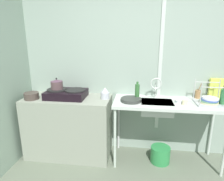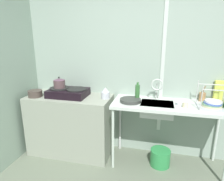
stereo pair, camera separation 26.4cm
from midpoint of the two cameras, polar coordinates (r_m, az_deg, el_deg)
The scene contains 19 objects.
wall_back at distance 2.87m, azimuth 9.41°, elevation 5.80°, with size 4.57×0.10×2.49m, color #92A597.
wall_metal_strip at distance 2.80m, azimuth 11.33°, elevation 8.05°, with size 0.05×0.01×1.99m, color silver.
counter_concrete at distance 3.01m, azimuth -14.92°, elevation -10.12°, with size 1.21×0.56×0.89m, color gray.
counter_sink at distance 2.67m, azimuth 13.33°, elevation -4.73°, with size 1.44×0.56×0.89m.
stove at distance 2.84m, azimuth -15.80°, elevation -0.91°, with size 0.55×0.38×0.12m.
pot_on_left_burner at distance 2.86m, azimuth -18.40°, elevation 1.72°, with size 0.17×0.17×0.16m.
pot_beside_stove at distance 2.95m, azimuth -24.87°, elevation -1.48°, with size 0.20×0.20×0.09m.
percolator at distance 2.70m, azimuth -4.86°, elevation -0.81°, with size 0.12×0.12×0.16m.
sink_basin at distance 2.65m, azimuth 10.16°, elevation -4.93°, with size 0.41×0.30×0.16m, color silver.
faucet at distance 2.68m, azimuth 10.00°, elevation 1.63°, with size 0.16×0.09×0.30m.
frying_pan at distance 2.59m, azimuth 2.67°, elevation -2.78°, with size 0.28×0.28×0.04m, color #343633.
dish_rack at distance 2.71m, azimuth 24.07°, elevation -2.76°, with size 0.33×0.30×0.30m.
cup_by_rack at distance 2.57m, azimuth 17.74°, elevation -3.39°, with size 0.07×0.07×0.06m, color beige.
small_bowl_on_drainboard at distance 2.64m, azimuth 16.34°, elevation -3.14°, with size 0.11×0.11×0.04m, color white.
bottle_by_sink at distance 2.65m, azimuth 4.55°, elevation -0.39°, with size 0.06×0.06×0.25m.
bottle_by_rack at distance 2.74m, azimuth 27.48°, elevation -1.65°, with size 0.08×0.08×0.25m.
cereal_box at distance 2.97m, azimuth 25.81°, elevation 0.50°, with size 0.17×0.05×0.28m, color #CFD850.
utensil_jar at distance 2.92m, azimuth 21.53°, elevation -1.01°, with size 0.08×0.08×0.21m.
bucket_on_floor at distance 2.94m, azimuth 11.30°, elevation -17.92°, with size 0.27×0.27×0.23m, color #2E8C48.
Camera 1 is at (-0.22, -1.16, 1.71)m, focal length 31.33 mm.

